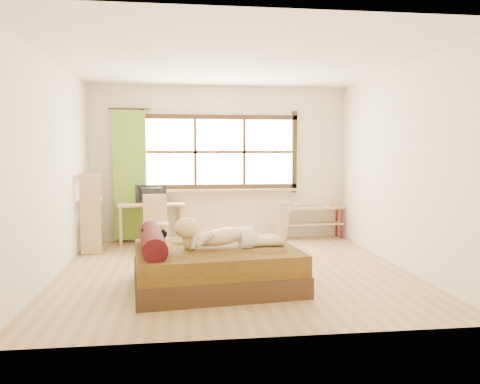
{
  "coord_description": "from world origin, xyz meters",
  "views": [
    {
      "loc": [
        -0.66,
        -6.01,
        1.56
      ],
      "look_at": [
        0.11,
        0.2,
        1.02
      ],
      "focal_mm": 35.0,
      "sensor_mm": 36.0,
      "label": 1
    }
  ],
  "objects": [
    {
      "name": "floor",
      "position": [
        0.0,
        0.0,
        0.0
      ],
      "size": [
        4.5,
        4.5,
        0.0
      ],
      "primitive_type": "plane",
      "color": "#9E754C",
      "rests_on": "ground"
    },
    {
      "name": "ceiling",
      "position": [
        0.0,
        0.0,
        2.7
      ],
      "size": [
        4.5,
        4.5,
        0.0
      ],
      "primitive_type": "plane",
      "rotation": [
        3.14,
        0.0,
        0.0
      ],
      "color": "white",
      "rests_on": "wall_back"
    },
    {
      "name": "wall_back",
      "position": [
        0.0,
        2.25,
        1.35
      ],
      "size": [
        4.5,
        0.0,
        4.5
      ],
      "primitive_type": "plane",
      "rotation": [
        1.57,
        0.0,
        0.0
      ],
      "color": "silver",
      "rests_on": "floor"
    },
    {
      "name": "wall_front",
      "position": [
        0.0,
        -2.25,
        1.35
      ],
      "size": [
        4.5,
        0.0,
        4.5
      ],
      "primitive_type": "plane",
      "rotation": [
        -1.57,
        0.0,
        0.0
      ],
      "color": "silver",
      "rests_on": "floor"
    },
    {
      "name": "wall_left",
      "position": [
        -2.25,
        0.0,
        1.35
      ],
      "size": [
        0.0,
        4.5,
        4.5
      ],
      "primitive_type": "plane",
      "rotation": [
        1.57,
        0.0,
        1.57
      ],
      "color": "silver",
      "rests_on": "floor"
    },
    {
      "name": "wall_right",
      "position": [
        2.25,
        0.0,
        1.35
      ],
      "size": [
        0.0,
        4.5,
        4.5
      ],
      "primitive_type": "plane",
      "rotation": [
        1.57,
        0.0,
        -1.57
      ],
      "color": "silver",
      "rests_on": "floor"
    },
    {
      "name": "window",
      "position": [
        0.0,
        2.22,
        1.51
      ],
      "size": [
        2.8,
        0.16,
        1.46
      ],
      "color": "#FFEDBF",
      "rests_on": "wall_back"
    },
    {
      "name": "curtain",
      "position": [
        -1.55,
        2.13,
        1.15
      ],
      "size": [
        0.55,
        0.1,
        2.2
      ],
      "primitive_type": "cube",
      "color": "olive",
      "rests_on": "wall_back"
    },
    {
      "name": "bed",
      "position": [
        -0.33,
        -0.7,
        0.25
      ],
      "size": [
        1.99,
        1.66,
        0.7
      ],
      "rotation": [
        0.0,
        0.0,
        0.11
      ],
      "color": "#32200F",
      "rests_on": "floor"
    },
    {
      "name": "woman",
      "position": [
        -0.14,
        -0.74,
        0.74
      ],
      "size": [
        1.32,
        0.5,
        0.55
      ],
      "primitive_type": null,
      "rotation": [
        0.0,
        0.0,
        0.11
      ],
      "color": "beige",
      "rests_on": "bed"
    },
    {
      "name": "kitten",
      "position": [
        -1.01,
        -0.59,
        0.57
      ],
      "size": [
        0.29,
        0.14,
        0.22
      ],
      "primitive_type": null,
      "rotation": [
        0.0,
        0.0,
        0.11
      ],
      "color": "black",
      "rests_on": "bed"
    },
    {
      "name": "desk",
      "position": [
        -1.19,
        1.95,
        0.6
      ],
      "size": [
        1.16,
        0.64,
        0.69
      ],
      "rotation": [
        0.0,
        0.0,
        0.12
      ],
      "color": "tan",
      "rests_on": "floor"
    },
    {
      "name": "monitor",
      "position": [
        -1.19,
        2.0,
        0.84
      ],
      "size": [
        0.53,
        0.13,
        0.3
      ],
      "primitive_type": "imported",
      "rotation": [
        0.0,
        0.0,
        3.26
      ],
      "color": "black",
      "rests_on": "desk"
    },
    {
      "name": "chair",
      "position": [
        -1.1,
        1.58,
        0.48
      ],
      "size": [
        0.43,
        0.43,
        0.87
      ],
      "rotation": [
        0.0,
        0.0,
        0.12
      ],
      "color": "tan",
      "rests_on": "floor"
    },
    {
      "name": "pipe_shelf",
      "position": [
        1.65,
        2.07,
        0.42
      ],
      "size": [
        1.16,
        0.38,
        0.65
      ],
      "rotation": [
        0.0,
        0.0,
        0.09
      ],
      "color": "tan",
      "rests_on": "floor"
    },
    {
      "name": "cup",
      "position": [
        1.34,
        2.07,
        0.62
      ],
      "size": [
        0.14,
        0.14,
        0.1
      ],
      "primitive_type": "imported",
      "rotation": [
        0.0,
        0.0,
        0.09
      ],
      "color": "gray",
      "rests_on": "pipe_shelf"
    },
    {
      "name": "book",
      "position": [
        1.84,
        2.07,
        0.58
      ],
      "size": [
        0.16,
        0.21,
        0.01
      ],
      "primitive_type": "imported",
      "rotation": [
        0.0,
        0.0,
        0.09
      ],
      "color": "gray",
      "rests_on": "pipe_shelf"
    },
    {
      "name": "bookshelf",
      "position": [
        -2.08,
        1.46,
        0.62
      ],
      "size": [
        0.36,
        0.56,
        1.21
      ],
      "rotation": [
        0.0,
        0.0,
        0.13
      ],
      "color": "tan",
      "rests_on": "floor"
    }
  ]
}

